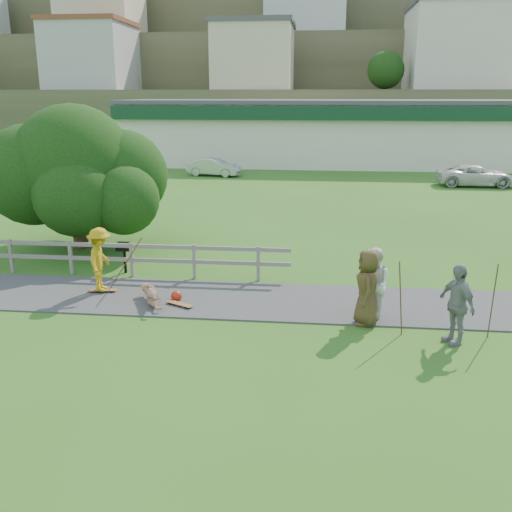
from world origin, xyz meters
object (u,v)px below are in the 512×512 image
object	(u,v)px
spectator_b	(457,304)
spectator_c	(367,288)
skater_fallen	(152,295)
bbq	(125,258)
tree	(76,187)
car_white	(476,176)
car_silver	(214,167)
skater_rider	(101,263)
spectator_a	(373,284)

from	to	relation	value
spectator_b	spectator_c	world-z (taller)	spectator_c
skater_fallen	spectator_c	xyz separation A→B (m)	(5.71, -0.73, 0.68)
bbq	tree	bearing A→B (deg)	130.58
spectator_b	bbq	bearing A→B (deg)	-141.47
spectator_c	bbq	size ratio (longest dim) A/B	1.92
car_white	skater_fallen	bearing A→B (deg)	148.15
car_silver	skater_fallen	bearing A→B (deg)	-162.14
skater_rider	car_silver	size ratio (longest dim) A/B	0.49
skater_rider	spectator_c	xyz separation A→B (m)	(7.40, -1.49, 0.04)
skater_rider	car_white	bearing A→B (deg)	-40.93
bbq	car_white	bearing A→B (deg)	48.85
skater_fallen	tree	xyz separation A→B (m)	(-4.36, 5.62, 2.02)
tree	bbq	size ratio (longest dim) A/B	6.98
skater_fallen	tree	world-z (taller)	tree
spectator_b	tree	distance (m)	14.10
spectator_a	spectator_b	bearing A→B (deg)	38.45
car_white	bbq	bearing A→B (deg)	141.65
skater_rider	bbq	size ratio (longest dim) A/B	1.85
skater_fallen	car_silver	bearing A→B (deg)	68.70
skater_rider	car_white	world-z (taller)	skater_rider
spectator_a	bbq	world-z (taller)	spectator_a
skater_fallen	spectator_a	size ratio (longest dim) A/B	0.82
car_white	car_silver	bearing A→B (deg)	81.19
car_silver	tree	xyz separation A→B (m)	(-1.48, -19.70, 1.68)
car_white	tree	bearing A→B (deg)	132.73
spectator_a	car_silver	bearing A→B (deg)	-177.67
spectator_c	bbq	xyz separation A→B (m)	(-7.38, 3.47, -0.46)
skater_rider	bbq	xyz separation A→B (m)	(0.02, 1.98, -0.42)
spectator_b	tree	size ratio (longest dim) A/B	0.27
bbq	spectator_b	bearing A→B (deg)	-27.60
skater_rider	skater_fallen	size ratio (longest dim) A/B	1.19
skater_rider	spectator_b	world-z (taller)	spectator_b
spectator_b	spectator_a	bearing A→B (deg)	-151.37
car_silver	tree	distance (m)	19.83
car_silver	tree	size ratio (longest dim) A/B	0.54
spectator_c	car_silver	size ratio (longest dim) A/B	0.51
spectator_a	car_silver	xyz separation A→B (m)	(-8.76, 25.72, -0.32)
car_white	bbq	world-z (taller)	car_white
car_white	tree	distance (m)	25.19
spectator_a	spectator_b	distance (m)	2.15
spectator_a	tree	xyz separation A→B (m)	(-10.25, 6.02, 1.36)
bbq	spectator_a	bearing A→B (deg)	-25.01
spectator_a	car_white	size ratio (longest dim) A/B	0.40
spectator_a	car_white	bearing A→B (deg)	143.58
spectator_b	spectator_c	distance (m)	2.14
skater_fallen	car_silver	size ratio (longest dim) A/B	0.41
spectator_c	car_silver	distance (m)	27.43
skater_rider	tree	xyz separation A→B (m)	(-2.67, 4.86, 1.38)
spectator_a	car_white	world-z (taller)	spectator_a
car_white	bbq	size ratio (longest dim) A/B	4.73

